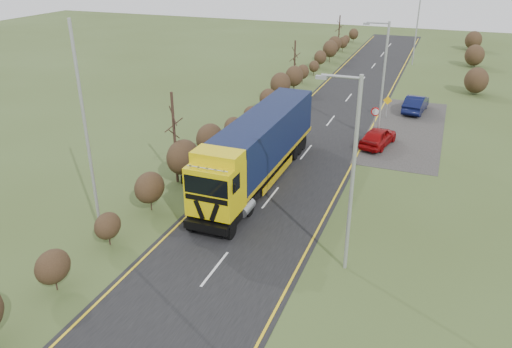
{
  "coord_description": "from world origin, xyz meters",
  "views": [
    {
      "loc": [
        9.0,
        -21.86,
        14.13
      ],
      "look_at": [
        -0.32,
        2.33,
        2.28
      ],
      "focal_mm": 35.0,
      "sensor_mm": 36.0,
      "label": 1
    }
  ],
  "objects": [
    {
      "name": "left_pole",
      "position": [
        -6.96,
        -3.46,
        5.63
      ],
      "size": [
        0.16,
        0.16,
        11.25
      ],
      "primitive_type": "cylinder",
      "color": "#9FA1A4",
      "rests_on": "ground"
    },
    {
      "name": "lane_markings",
      "position": [
        0.0,
        9.69,
        0.03
      ],
      "size": [
        7.52,
        116.0,
        0.01
      ],
      "color": "gold",
      "rests_on": "road"
    },
    {
      "name": "streetlight_near",
      "position": [
        5.68,
        -1.61,
        5.19
      ],
      "size": [
        2.0,
        0.19,
        9.41
      ],
      "color": "#9FA1A4",
      "rests_on": "ground"
    },
    {
      "name": "car_red_hatchback",
      "position": [
        4.8,
        15.3,
        0.75
      ],
      "size": [
        2.65,
        4.65,
        1.49
      ],
      "primitive_type": "imported",
      "rotation": [
        0.0,
        0.0,
        2.93
      ],
      "color": "#880608",
      "rests_on": "ground"
    },
    {
      "name": "streetlight_mid",
      "position": [
        4.48,
        16.41,
        5.08
      ],
      "size": [
        1.96,
        0.18,
        9.21
      ],
      "color": "#9FA1A4",
      "rests_on": "ground"
    },
    {
      "name": "hedgerow",
      "position": [
        -6.0,
        7.89,
        1.62
      ],
      "size": [
        2.24,
        102.04,
        6.05
      ],
      "color": "black",
      "rests_on": "ground"
    },
    {
      "name": "car_blue_sedan",
      "position": [
        6.75,
        25.45,
        0.78
      ],
      "size": [
        2.18,
        4.92,
        1.57
      ],
      "primitive_type": "imported",
      "rotation": [
        0.0,
        0.0,
        3.03
      ],
      "color": "black",
      "rests_on": "ground"
    },
    {
      "name": "lorry",
      "position": [
        -1.55,
        6.02,
        2.5
      ],
      "size": [
        3.08,
        15.84,
        4.41
      ],
      "rotation": [
        0.0,
        0.0,
        -0.01
      ],
      "color": "black",
      "rests_on": "ground"
    },
    {
      "name": "layby",
      "position": [
        6.5,
        20.0,
        0.01
      ],
      "size": [
        6.0,
        18.0,
        0.02
      ],
      "primitive_type": "cube",
      "color": "#2C2A27",
      "rests_on": "ground"
    },
    {
      "name": "warning_board",
      "position": [
        4.47,
        22.56,
        1.26
      ],
      "size": [
        0.78,
        0.11,
        2.04
      ],
      "color": "#9FA1A4",
      "rests_on": "ground"
    },
    {
      "name": "ground",
      "position": [
        0.0,
        0.0,
        0.0
      ],
      "size": [
        160.0,
        160.0,
        0.0
      ],
      "primitive_type": "plane",
      "color": "#3B4A1F",
      "rests_on": "ground"
    },
    {
      "name": "road",
      "position": [
        0.0,
        10.0,
        0.01
      ],
      "size": [
        8.0,
        120.0,
        0.02
      ],
      "primitive_type": "cube",
      "color": "black",
      "rests_on": "ground"
    },
    {
      "name": "speed_sign",
      "position": [
        4.2,
        16.97,
        1.82
      ],
      "size": [
        0.71,
        0.1,
        2.57
      ],
      "color": "#9FA1A4",
      "rests_on": "ground"
    },
    {
      "name": "streetlight_far",
      "position": [
        4.47,
        46.53,
        5.39
      ],
      "size": [
        2.07,
        0.19,
        9.75
      ],
      "color": "#9FA1A4",
      "rests_on": "ground"
    }
  ]
}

